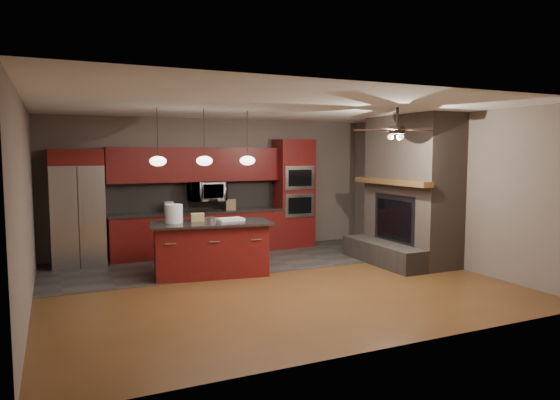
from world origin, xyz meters
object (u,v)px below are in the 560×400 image
oven_tower (294,193)px  refrigerator (77,208)px  paint_can (210,221)px  paint_tray (230,219)px  microwave (207,191)px  kitchen_island (211,248)px  counter_bucket (169,207)px  counter_box (231,205)px  cardboard_box (198,217)px  white_bucket (174,214)px

oven_tower → refrigerator: 4.48m
paint_can → paint_tray: size_ratio=0.40×
microwave → kitchen_island: microwave is taller
kitchen_island → paint_tray: bearing=13.6°
paint_can → paint_tray: bearing=33.3°
refrigerator → counter_bucket: 1.70m
paint_tray → microwave: bearing=83.8°
microwave → kitchen_island: size_ratio=0.34×
paint_can → counter_box: counter_box is taller
paint_tray → paint_can: bearing=-149.4°
refrigerator → paint_tray: 2.93m
cardboard_box → counter_bucket: bearing=104.6°
oven_tower → microwave: bearing=178.3°
oven_tower → counter_box: size_ratio=10.77×
microwave → kitchen_island: bearing=-104.4°
oven_tower → white_bucket: oven_tower is taller
white_bucket → paint_tray: (0.95, -0.12, -0.13)m
refrigerator → cardboard_box: (1.84, -1.57, -0.09)m
kitchen_island → cardboard_box: 0.58m
kitchen_island → paint_can: (-0.08, -0.26, 0.51)m
microwave → counter_bucket: 0.85m
counter_bucket → counter_box: counter_box is taller
oven_tower → counter_box: 1.50m
kitchen_island → counter_bucket: (-0.32, 1.81, 0.54)m
paint_tray → cardboard_box: size_ratio=1.98×
refrigerator → counter_box: bearing=0.6°
refrigerator → counter_box: refrigerator is taller
oven_tower → paint_tray: (-2.09, -1.77, -0.25)m
refrigerator → microwave: bearing=3.0°
oven_tower → paint_can: size_ratio=13.83×
white_bucket → cardboard_box: size_ratio=1.43×
microwave → white_bucket: size_ratio=2.35×
oven_tower → counter_bucket: size_ratio=11.02×
oven_tower → counter_box: bearing=-178.4°
oven_tower → paint_tray: 2.75m
refrigerator → cardboard_box: bearing=-40.4°
kitchen_island → white_bucket: white_bucket is taller
cardboard_box → counter_bucket: counter_bucket is taller
kitchen_island → white_bucket: bearing=173.5°
refrigerator → white_bucket: bearing=-47.7°
counter_box → oven_tower: bearing=17.9°
oven_tower → white_bucket: size_ratio=7.63×
microwave → counter_box: bearing=-11.6°
kitchen_island → paint_can: paint_can is taller
refrigerator → counter_box: size_ratio=9.77×
white_bucket → cardboard_box: (0.41, 0.01, -0.09)m
microwave → paint_can: 2.22m
cardboard_box → counter_box: counter_box is taller
microwave → cardboard_box: size_ratio=3.35×
kitchen_island → paint_can: size_ratio=12.34×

